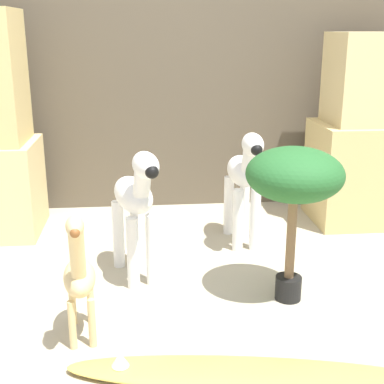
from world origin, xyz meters
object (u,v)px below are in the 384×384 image
zebra_left (136,203)px  surfboard (247,374)px  zebra_right (244,178)px  potted_palm_front (295,180)px  giraffe_figurine (79,273)px

zebra_left → surfboard: zebra_left is taller
zebra_right → potted_palm_front: (0.08, -0.63, 0.17)m
surfboard → zebra_left: bearing=114.4°
zebra_right → surfboard: (-0.20, -1.17, -0.35)m
zebra_right → zebra_left: same height
zebra_right → zebra_left: 0.68m
zebra_left → potted_palm_front: 0.72m
zebra_right → giraffe_figurine: bearing=-131.6°
giraffe_figurine → zebra_left: bearing=67.6°
potted_palm_front → surfboard: (-0.29, -0.54, -0.52)m
zebra_right → zebra_left: (-0.57, -0.37, 0.00)m
zebra_right → potted_palm_front: 0.66m
giraffe_figurine → potted_palm_front: (0.86, 0.24, 0.27)m
zebra_left → giraffe_figurine: 0.55m
zebra_left → potted_palm_front: size_ratio=0.96×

